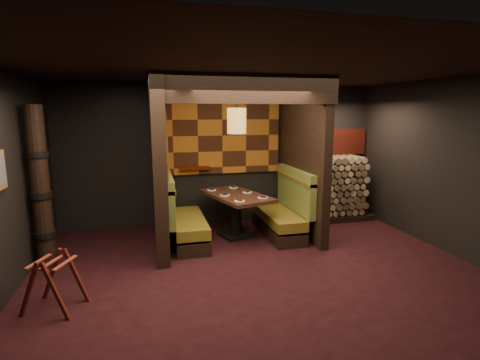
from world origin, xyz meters
The scene contains 21 objects.
floor centered at (0.00, 0.00, -0.01)m, with size 6.50×5.50×0.02m, color black.
ceiling centered at (0.00, 0.00, 2.86)m, with size 6.50×5.50×0.02m, color black.
wall_back centered at (0.00, 2.76, 1.43)m, with size 6.50×0.02×2.85m, color black.
wall_front centered at (0.00, -2.76, 1.43)m, with size 6.50×0.02×2.85m, color black.
wall_right centered at (3.26, 0.00, 1.43)m, with size 0.02×5.50×2.85m, color black.
partition_left centered at (-1.35, 1.65, 1.43)m, with size 0.20×2.20×2.85m, color black.
partition_right centered at (1.30, 1.70, 1.43)m, with size 0.15×2.10×2.85m, color black.
header_beam centered at (-0.02, 0.70, 2.63)m, with size 2.85×0.18×0.44m, color black.
tapa_back_panel centered at (-0.02, 2.71, 1.82)m, with size 2.40×0.06×1.55m, color #A15C19.
tapa_side_panel centered at (-1.23, 1.82, 1.85)m, with size 0.04×1.85×1.45m, color #A15C19.
lacquer_shelf centered at (-0.60, 2.65, 1.18)m, with size 0.60×0.12×0.07m, color #501407.
booth_bench_left centered at (-0.96, 1.65, 0.40)m, with size 0.68×1.60×1.14m.
booth_bench_right centered at (0.93, 1.65, 0.40)m, with size 0.68×1.60×1.14m.
dining_table centered at (0.04, 1.75, 0.57)m, with size 1.23×1.70×0.81m.
place_settings centered at (0.04, 1.75, 0.82)m, with size 0.94×1.32×0.03m.
pendant_lamp centered at (0.04, 1.70, 2.14)m, with size 0.34×0.34×0.94m.
luggage_rack centered at (-2.65, -0.28, 0.36)m, with size 0.78×0.67×0.71m.
totem_column centered at (-3.05, 1.10, 1.19)m, with size 0.31×0.31×2.40m.
firewood_stack centered at (2.29, 2.35, 0.68)m, with size 1.73×0.70×1.36m.
mosaic_header centered at (2.29, 2.68, 1.64)m, with size 1.83×0.10×0.56m, color maroon.
bay_front_post centered at (1.39, 1.96, 1.43)m, with size 0.08×0.08×2.85m, color black.
Camera 1 is at (-1.52, -4.78, 2.30)m, focal length 28.00 mm.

